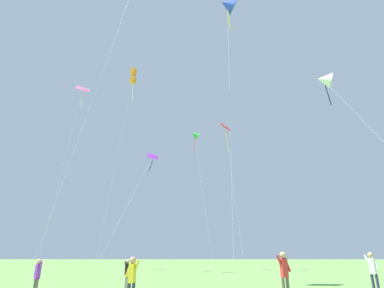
{
  "coord_description": "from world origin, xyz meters",
  "views": [
    {
      "loc": [
        -2.43,
        -4.9,
        1.61
      ],
      "look_at": [
        -3.29,
        26.64,
        12.88
      ],
      "focal_mm": 29.52,
      "sensor_mm": 36.0,
      "label": 1
    }
  ],
  "objects_px": {
    "person_near_tree": "(37,275)",
    "kite_white_distant": "(324,80)",
    "person_foreground_watcher": "(373,269)",
    "kite_blue_delta": "(228,5)",
    "kite_purple_streamer": "(151,161)",
    "kite_green_small": "(195,135)",
    "person_child_small": "(127,272)",
    "person_in_red_shirt": "(284,272)",
    "person_in_blue_jacket": "(132,277)",
    "kite_pink_low": "(81,96)",
    "kite_orange_box": "(133,77)",
    "kite_red_high": "(226,134)"
  },
  "relations": [
    {
      "from": "kite_blue_delta",
      "to": "kite_orange_box",
      "type": "xyz_separation_m",
      "value": [
        -11.39,
        11.26,
        -0.85
      ]
    },
    {
      "from": "kite_orange_box",
      "to": "person_in_red_shirt",
      "type": "bearing_deg",
      "value": -62.77
    },
    {
      "from": "person_in_red_shirt",
      "to": "kite_green_small",
      "type": "bearing_deg",
      "value": 97.12
    },
    {
      "from": "kite_white_distant",
      "to": "person_in_blue_jacket",
      "type": "height_order",
      "value": "kite_white_distant"
    },
    {
      "from": "kite_white_distant",
      "to": "person_in_blue_jacket",
      "type": "distance_m",
      "value": 23.26
    },
    {
      "from": "kite_blue_delta",
      "to": "person_near_tree",
      "type": "bearing_deg",
      "value": -131.88
    },
    {
      "from": "person_foreground_watcher",
      "to": "person_in_red_shirt",
      "type": "distance_m",
      "value": 5.03
    },
    {
      "from": "kite_orange_box",
      "to": "person_foreground_watcher",
      "type": "bearing_deg",
      "value": -51.62
    },
    {
      "from": "kite_pink_low",
      "to": "kite_red_high",
      "type": "relative_size",
      "value": 1.31
    },
    {
      "from": "person_foreground_watcher",
      "to": "person_in_red_shirt",
      "type": "relative_size",
      "value": 1.01
    },
    {
      "from": "person_in_blue_jacket",
      "to": "person_foreground_watcher",
      "type": "xyz_separation_m",
      "value": [
        9.81,
        3.91,
        0.11
      ]
    },
    {
      "from": "kite_blue_delta",
      "to": "person_child_small",
      "type": "xyz_separation_m",
      "value": [
        -6.58,
        -6.88,
        -23.6
      ]
    },
    {
      "from": "kite_pink_low",
      "to": "person_near_tree",
      "type": "relative_size",
      "value": 17.5
    },
    {
      "from": "kite_purple_streamer",
      "to": "kite_green_small",
      "type": "height_order",
      "value": "kite_green_small"
    },
    {
      "from": "kite_white_distant",
      "to": "person_child_small",
      "type": "xyz_separation_m",
      "value": [
        -14.42,
        -6.35,
        -14.87
      ]
    },
    {
      "from": "kite_red_high",
      "to": "person_in_blue_jacket",
      "type": "distance_m",
      "value": 36.22
    },
    {
      "from": "kite_white_distant",
      "to": "person_foreground_watcher",
      "type": "relative_size",
      "value": 9.23
    },
    {
      "from": "person_in_blue_jacket",
      "to": "person_child_small",
      "type": "xyz_separation_m",
      "value": [
        -1.53,
        6.15,
        -0.09
      ]
    },
    {
      "from": "kite_blue_delta",
      "to": "person_child_small",
      "type": "bearing_deg",
      "value": -133.72
    },
    {
      "from": "person_child_small",
      "to": "person_near_tree",
      "type": "relative_size",
      "value": 0.96
    },
    {
      "from": "person_child_small",
      "to": "person_in_red_shirt",
      "type": "height_order",
      "value": "person_in_red_shirt"
    },
    {
      "from": "person_near_tree",
      "to": "kite_white_distant",
      "type": "bearing_deg",
      "value": 30.06
    },
    {
      "from": "kite_blue_delta",
      "to": "person_in_red_shirt",
      "type": "distance_m",
      "value": 26.07
    },
    {
      "from": "kite_green_small",
      "to": "person_in_red_shirt",
      "type": "bearing_deg",
      "value": -82.88
    },
    {
      "from": "kite_pink_low",
      "to": "kite_white_distant",
      "type": "xyz_separation_m",
      "value": [
        28.43,
        -18.15,
        -8.74
      ]
    },
    {
      "from": "kite_orange_box",
      "to": "person_foreground_watcher",
      "type": "xyz_separation_m",
      "value": [
        16.14,
        -20.38,
        -22.55
      ]
    },
    {
      "from": "kite_pink_low",
      "to": "kite_red_high",
      "type": "distance_m",
      "value": 22.46
    },
    {
      "from": "kite_purple_streamer",
      "to": "person_near_tree",
      "type": "distance_m",
      "value": 25.99
    },
    {
      "from": "kite_red_high",
      "to": "kite_white_distant",
      "type": "height_order",
      "value": "kite_red_high"
    },
    {
      "from": "kite_blue_delta",
      "to": "person_in_blue_jacket",
      "type": "bearing_deg",
      "value": -111.2
    },
    {
      "from": "kite_red_high",
      "to": "kite_white_distant",
      "type": "distance_m",
      "value": 20.09
    },
    {
      "from": "kite_white_distant",
      "to": "kite_orange_box",
      "type": "bearing_deg",
      "value": 148.49
    },
    {
      "from": "person_in_blue_jacket",
      "to": "person_in_red_shirt",
      "type": "bearing_deg",
      "value": 16.12
    },
    {
      "from": "person_in_blue_jacket",
      "to": "kite_blue_delta",
      "type": "bearing_deg",
      "value": 68.8
    },
    {
      "from": "person_in_red_shirt",
      "to": "kite_blue_delta",
      "type": "bearing_deg",
      "value": 91.57
    },
    {
      "from": "kite_purple_streamer",
      "to": "person_child_small",
      "type": "relative_size",
      "value": 9.52
    },
    {
      "from": "kite_orange_box",
      "to": "person_in_blue_jacket",
      "type": "height_order",
      "value": "kite_orange_box"
    },
    {
      "from": "kite_blue_delta",
      "to": "person_foreground_watcher",
      "type": "distance_m",
      "value": 25.56
    },
    {
      "from": "kite_pink_low",
      "to": "kite_green_small",
      "type": "height_order",
      "value": "kite_pink_low"
    },
    {
      "from": "kite_purple_streamer",
      "to": "kite_red_high",
      "type": "height_order",
      "value": "kite_red_high"
    },
    {
      "from": "kite_pink_low",
      "to": "kite_green_small",
      "type": "distance_m",
      "value": 18.1
    },
    {
      "from": "kite_pink_low",
      "to": "person_child_small",
      "type": "bearing_deg",
      "value": -60.23
    },
    {
      "from": "kite_white_distant",
      "to": "person_child_small",
      "type": "distance_m",
      "value": 21.66
    },
    {
      "from": "kite_white_distant",
      "to": "person_foreground_watcher",
      "type": "distance_m",
      "value": 17.27
    },
    {
      "from": "kite_red_high",
      "to": "person_child_small",
      "type": "bearing_deg",
      "value": -106.81
    },
    {
      "from": "kite_blue_delta",
      "to": "kite_white_distant",
      "type": "bearing_deg",
      "value": -3.87
    },
    {
      "from": "kite_blue_delta",
      "to": "person_child_small",
      "type": "distance_m",
      "value": 25.44
    },
    {
      "from": "person_child_small",
      "to": "kite_orange_box",
      "type": "bearing_deg",
      "value": 104.85
    },
    {
      "from": "kite_blue_delta",
      "to": "kite_red_high",
      "type": "relative_size",
      "value": 1.26
    },
    {
      "from": "kite_white_distant",
      "to": "kite_orange_box",
      "type": "xyz_separation_m",
      "value": [
        -19.23,
        11.79,
        7.88
      ]
    }
  ]
}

